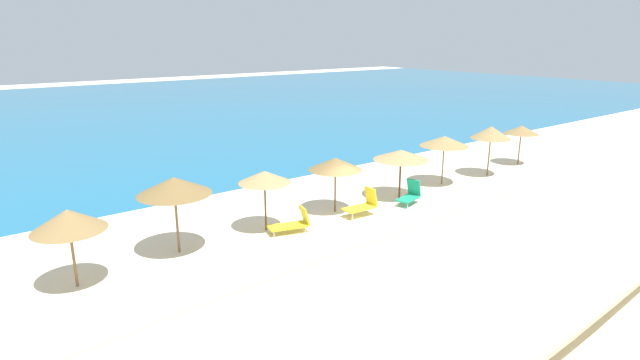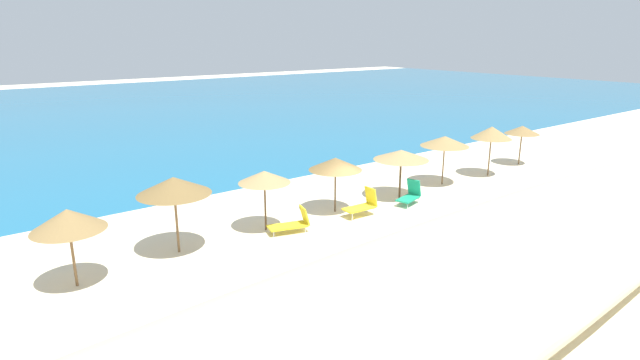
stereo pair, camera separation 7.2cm
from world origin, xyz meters
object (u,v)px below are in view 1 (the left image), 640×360
Objects in this scene: beach_umbrella_6 at (444,141)px; lounge_chair_1 at (292,223)px; beach_umbrella_1 at (68,220)px; beach_umbrella_5 at (401,155)px; beach_umbrella_3 at (264,177)px; lounge_chair_0 at (410,194)px; beach_umbrella_7 at (491,133)px; beach_umbrella_2 at (174,186)px; beach_umbrella_8 at (521,130)px; lounge_chair_2 at (363,204)px; beach_umbrella_4 at (335,164)px.

lounge_chair_1 is (-10.10, -0.80, -1.92)m from beach_umbrella_6.
beach_umbrella_6 is at bearing 1.34° from beach_umbrella_1.
beach_umbrella_3 is at bearing 177.52° from beach_umbrella_5.
beach_umbrella_1 reaches higher than lounge_chair_0.
beach_umbrella_1 is at bearing 179.94° from beach_umbrella_7.
beach_umbrella_2 is 21.55m from beach_umbrella_8.
beach_umbrella_2 is at bearing 178.24° from beach_umbrella_7.
beach_umbrella_8 reaches higher than beach_umbrella_5.
lounge_chair_1 is 1.17× the size of lounge_chair_2.
beach_umbrella_3 is at bearing 3.71° from beach_umbrella_1.
beach_umbrella_7 is 1.17× the size of beach_umbrella_8.
beach_umbrella_2 is 1.96× the size of lounge_chair_0.
beach_umbrella_2 is at bearing 84.44° from lounge_chair_2.
beach_umbrella_4 reaches higher than lounge_chair_0.
beach_umbrella_7 is 1.93× the size of lounge_chair_0.
beach_umbrella_6 is at bearing -69.81° from lounge_chair_1.
lounge_chair_2 is at bearing 71.58° from lounge_chair_0.
beach_umbrella_3 is 0.89× the size of beach_umbrella_7.
beach_umbrella_8 reaches higher than lounge_chair_2.
beach_umbrella_3 is 14.22m from beach_umbrella_7.
beach_umbrella_2 is at bearing 178.02° from beach_umbrella_5.
beach_umbrella_8 reaches higher than lounge_chair_1.
beach_umbrella_5 reaches higher than lounge_chair_1.
beach_umbrella_7 is at bearing -1.42° from beach_umbrella_5.
beach_umbrella_2 is 3.64m from beach_umbrella_3.
beach_umbrella_5 is 1.02× the size of beach_umbrella_6.
lounge_chair_0 is (-10.90, -1.18, -1.65)m from beach_umbrella_8.
beach_umbrella_2 reaches higher than beach_umbrella_7.
lounge_chair_0 is 0.82× the size of lounge_chair_1.
beach_umbrella_3 reaches higher than lounge_chair_1.
beach_umbrella_6 is 10.32m from lounge_chair_1.
beach_umbrella_2 is at bearing 67.91° from lounge_chair_0.
beach_umbrella_4 is 2.12m from lounge_chair_2.
beach_umbrella_4 is at bearing 177.31° from beach_umbrella_7.
beach_umbrella_3 is at bearing 179.76° from beach_umbrella_6.
beach_umbrella_5 is at bearing -5.02° from beach_umbrella_4.
beach_umbrella_4 is 1.41× the size of lounge_chair_1.
beach_umbrella_5 is 1.11× the size of beach_umbrella_8.
beach_umbrella_3 is 4.70m from lounge_chair_2.
beach_umbrella_3 is 3.59m from beach_umbrella_4.
lounge_chair_1 is at bearing 71.13° from lounge_chair_0.
beach_umbrella_1 reaches higher than beach_umbrella_4.
beach_umbrella_5 is at bearing -1.98° from beach_umbrella_2.
beach_umbrella_6 is 0.93× the size of beach_umbrella_7.
beach_umbrella_5 is 1.94m from lounge_chair_0.
beach_umbrella_2 reaches higher than beach_umbrella_6.
lounge_chair_0 is at bearing -173.79° from beach_umbrella_8.
beach_umbrella_5 reaches higher than lounge_chair_2.
beach_umbrella_2 is at bearing 179.60° from beach_umbrella_8.
lounge_chair_1 is at bearing -163.50° from beach_umbrella_4.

